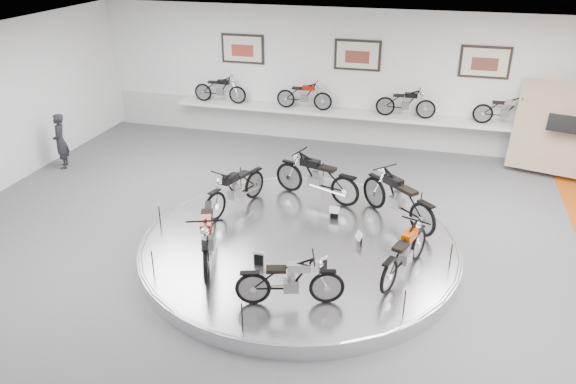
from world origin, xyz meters
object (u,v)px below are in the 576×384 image
(bike_a, at_px, (398,198))
(visitor, at_px, (60,141))
(bike_f, at_px, (405,252))
(display_platform, at_px, (299,246))
(bike_d, at_px, (207,235))
(shelf, at_px, (353,115))
(bike_c, at_px, (235,188))
(bike_b, at_px, (316,177))
(bike_e, at_px, (290,280))

(bike_a, height_order, visitor, visitor)
(bike_a, xyz_separation_m, bike_f, (0.33, -2.06, -0.08))
(display_platform, relative_size, bike_d, 3.39)
(shelf, distance_m, bike_c, 5.68)
(bike_a, relative_size, bike_b, 1.02)
(bike_d, distance_m, bike_e, 2.04)
(bike_a, xyz_separation_m, visitor, (-9.20, 1.31, -0.10))
(bike_b, relative_size, bike_f, 1.14)
(bike_d, bearing_deg, shelf, 148.24)
(bike_d, bearing_deg, display_platform, 108.22)
(bike_b, bearing_deg, bike_c, 49.03)
(visitor, bearing_deg, bike_f, 40.05)
(bike_c, height_order, bike_f, bike_c)
(visitor, bearing_deg, shelf, 86.33)
(shelf, distance_m, bike_f, 7.42)
(bike_c, distance_m, bike_d, 2.19)
(display_platform, bearing_deg, bike_b, 93.05)
(bike_e, bearing_deg, bike_d, 137.26)
(bike_a, distance_m, bike_b, 2.01)
(bike_d, relative_size, visitor, 1.24)
(bike_d, relative_size, bike_f, 1.16)
(bike_e, bearing_deg, display_platform, 83.23)
(visitor, bearing_deg, display_platform, 39.75)
(bike_a, bearing_deg, bike_d, 80.49)
(bike_e, bearing_deg, bike_f, 21.05)
(bike_b, distance_m, bike_f, 3.50)
(shelf, height_order, bike_a, bike_a)
(bike_c, xyz_separation_m, bike_d, (0.25, -2.18, 0.05))
(bike_e, distance_m, bike_f, 2.23)
(bike_d, bearing_deg, bike_e, 43.33)
(display_platform, height_order, shelf, shelf)
(bike_e, bearing_deg, shelf, 75.61)
(bike_a, bearing_deg, bike_b, 24.26)
(shelf, bearing_deg, bike_c, -107.62)
(bike_e, bearing_deg, bike_a, 50.45)
(bike_a, relative_size, bike_d, 1.00)
(shelf, bearing_deg, visitor, -153.21)
(bike_d, bearing_deg, visitor, -143.83)
(visitor, bearing_deg, bike_d, 26.54)
(bike_b, bearing_deg, bike_e, 114.01)
(display_platform, height_order, bike_c, bike_c)
(bike_d, distance_m, visitor, 7.08)
(bike_a, relative_size, visitor, 1.24)
(visitor, bearing_deg, bike_c, 43.10)
(display_platform, bearing_deg, bike_f, -18.45)
(bike_e, bearing_deg, bike_c, 107.38)
(bike_e, bearing_deg, visitor, 131.70)
(bike_c, distance_m, bike_f, 4.21)
(shelf, height_order, visitor, visitor)
(bike_a, height_order, bike_c, bike_a)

